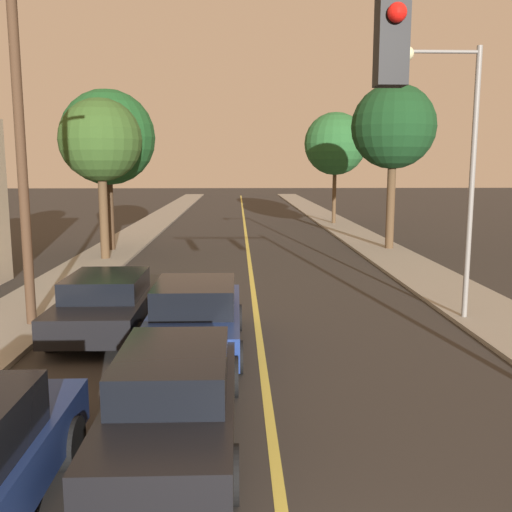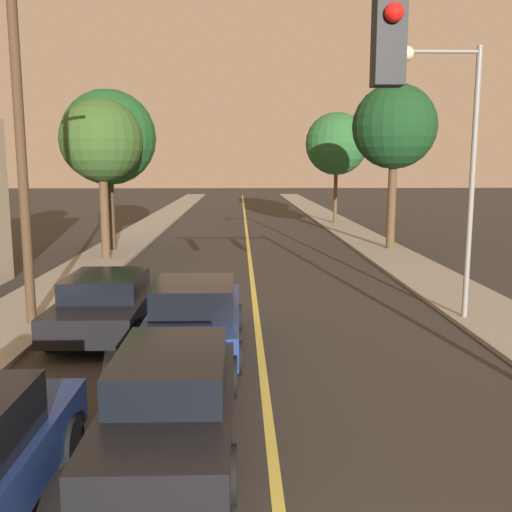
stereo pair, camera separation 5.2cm
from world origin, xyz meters
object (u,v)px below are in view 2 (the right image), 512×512
car_near_lane_second (195,316)px  tree_right_near (394,127)px  tree_left_near (101,141)px  utility_pole_left (21,147)px  streetlamp_right (454,145)px  car_near_lane_front (173,392)px  car_outer_lane_second (108,301)px  tree_right_far (337,144)px  tree_left_far (109,138)px

car_near_lane_second → tree_right_near: bearing=60.9°
tree_left_near → utility_pole_left: bearing=-87.4°
car_near_lane_second → streetlamp_right: 7.68m
utility_pole_left → streetlamp_right: bearing=1.4°
car_near_lane_front → car_near_lane_second: size_ratio=1.10×
car_outer_lane_second → tree_right_far: (9.77, 25.17, 4.71)m
car_outer_lane_second → tree_left_near: 11.63m
car_near_lane_second → car_outer_lane_second: car_near_lane_second is taller
car_near_lane_second → tree_left_near: 13.64m
tree_left_near → tree_right_near: 13.16m
car_near_lane_second → car_outer_lane_second: (-2.23, 1.56, -0.05)m
tree_left_near → car_outer_lane_second: bearing=-76.7°
utility_pole_left → tree_right_far: size_ratio=1.12×
tree_right_far → car_near_lane_front: bearing=-103.7°
streetlamp_right → utility_pole_left: 10.59m
car_outer_lane_second → tree_left_near: size_ratio=0.75×
car_outer_lane_second → tree_left_near: bearing=103.3°
car_near_lane_second → car_outer_lane_second: size_ratio=0.94×
car_near_lane_second → car_near_lane_front: bearing=-90.0°
tree_left_near → car_near_lane_front: bearing=-73.8°
streetlamp_right → tree_right_near: 12.66m
car_near_lane_second → utility_pole_left: 5.94m
car_near_lane_second → tree_left_near: size_ratio=0.71×
streetlamp_right → tree_right_far: (1.20, 24.52, 0.93)m
streetlamp_right → utility_pole_left: utility_pole_left is taller
tree_left_near → tree_left_far: (-0.26, 2.55, 0.25)m
car_outer_lane_second → tree_right_near: tree_right_near is taller
streetlamp_right → tree_left_near: bearing=138.2°
utility_pole_left → tree_left_near: bearing=92.6°
car_near_lane_front → utility_pole_left: 8.32m
tree_right_near → utility_pole_left: bearing=-134.3°
tree_left_near → tree_right_far: 19.10m
utility_pole_left → tree_right_near: size_ratio=1.09×
tree_left_far → tree_right_far: tree_right_far is taller
tree_right_near → tree_left_far: bearing=-179.9°
car_near_lane_second → tree_right_far: (7.54, 26.73, 4.67)m
car_outer_lane_second → streetlamp_right: bearing=4.3°
tree_right_near → tree_right_far: 12.09m
utility_pole_left → tree_left_far: bearing=93.3°
car_near_lane_second → car_outer_lane_second: 2.72m
car_near_lane_front → car_outer_lane_second: (-2.23, 5.73, -0.02)m
car_near_lane_second → tree_left_far: size_ratio=0.64×
car_near_lane_second → tree_left_far: (-4.97, 14.63, 4.49)m
streetlamp_right → car_near_lane_second: bearing=-160.8°
car_near_lane_front → streetlamp_right: (6.34, 6.38, 3.76)m
tree_right_far → utility_pole_left: bearing=-115.4°
tree_left_near → tree_left_far: 2.58m
utility_pole_left → tree_left_far: 12.73m
car_near_lane_front → tree_left_far: bearing=104.8°
car_near_lane_front → car_near_lane_second: bearing=90.0°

